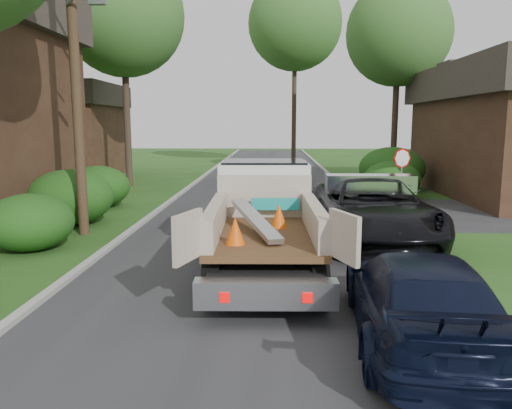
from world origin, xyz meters
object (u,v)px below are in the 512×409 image
object	(u,v)px
house_left_far	(58,129)
utility_pole	(75,62)
tree_center_far	(295,23)
navy_suv	(419,298)
tree_left_far	(123,15)
black_pickup	(372,209)
tree_right_far	(399,34)
stop_sign	(402,167)
flatbed_truck	(264,210)

from	to	relation	value
house_left_far	utility_pole	bearing A→B (deg)	-64.77
utility_pole	house_left_far	world-z (taller)	utility_pole
tree_center_far	navy_suv	xyz separation A→B (m)	(0.60, -32.50, -10.26)
tree_left_far	black_pickup	distance (m)	18.35
utility_pole	tree_right_far	size ratio (longest dim) A/B	0.87
utility_pole	navy_suv	distance (m)	11.88
stop_sign	black_pickup	xyz separation A→B (m)	(-1.96, -4.50, -0.86)
flatbed_truck	utility_pole	bearing A→B (deg)	150.67
tree_right_far	navy_suv	distance (m)	24.30
tree_right_far	tree_center_far	size ratio (longest dim) A/B	0.79
tree_center_far	navy_suv	size ratio (longest dim) A/B	2.95
house_left_far	navy_suv	world-z (taller)	house_left_far
house_left_far	navy_suv	bearing A→B (deg)	-56.69
stop_sign	navy_suv	bearing A→B (deg)	-102.74
house_left_far	navy_suv	distance (m)	29.41
stop_sign	navy_suv	distance (m)	11.84
stop_sign	tree_right_far	world-z (taller)	tree_right_far
utility_pole	house_left_far	bearing A→B (deg)	115.23
tree_left_far	flatbed_truck	world-z (taller)	tree_left_far
stop_sign	house_left_far	size ratio (longest dim) A/B	0.33
stop_sign	utility_pole	xyz separation A→B (m)	(-10.68, -4.02, 3.40)
tree_left_far	black_pickup	xyz separation A→B (m)	(10.74, -12.50, -8.06)
house_left_far	tree_right_far	distance (m)	21.78
tree_left_far	utility_pole	bearing A→B (deg)	-80.46
stop_sign	flatbed_truck	distance (m)	8.65
black_pickup	navy_suv	xyz separation A→B (m)	(-0.64, -7.00, -0.20)
utility_pole	black_pickup	xyz separation A→B (m)	(8.72, -0.48, -4.25)
black_pickup	tree_center_far	bearing A→B (deg)	92.09
utility_pole	black_pickup	bearing A→B (deg)	-3.16
house_left_far	tree_right_far	world-z (taller)	tree_right_far
utility_pole	tree_right_far	distance (m)	20.12
black_pickup	navy_suv	bearing A→B (deg)	-95.93
flatbed_truck	black_pickup	distance (m)	4.01
tree_left_far	navy_suv	xyz separation A→B (m)	(10.10, -19.50, -8.26)
stop_sign	black_pickup	world-z (taller)	stop_sign
tree_right_far	black_pickup	xyz separation A→B (m)	(-4.26, -15.50, -7.56)
tree_left_far	black_pickup	world-z (taller)	tree_left_far
stop_sign	tree_center_far	size ratio (longest dim) A/B	0.17
stop_sign	flatbed_truck	world-z (taller)	stop_sign
tree_right_far	navy_suv	world-z (taller)	tree_right_far
tree_right_far	flatbed_truck	size ratio (longest dim) A/B	1.78
tree_right_far	tree_center_far	world-z (taller)	tree_center_far
navy_suv	tree_center_far	bearing A→B (deg)	-83.99
tree_left_far	tree_right_far	xyz separation A→B (m)	(15.00, 3.00, -0.50)
stop_sign	black_pickup	size ratio (longest dim) A/B	0.37
stop_sign	flatbed_truck	bearing A→B (deg)	-125.90
stop_sign	utility_pole	bearing A→B (deg)	-159.38
tree_right_far	black_pickup	bearing A→B (deg)	-105.36
utility_pole	navy_suv	size ratio (longest dim) A/B	2.02
utility_pole	house_left_far	xyz separation A→B (m)	(-8.02, 17.02, -2.12)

